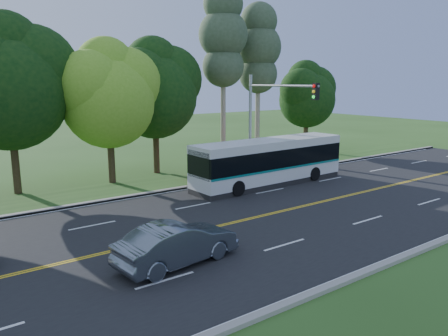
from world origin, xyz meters
TOP-DOWN VIEW (x-y plane):
  - ground at (0.00, 0.00)m, footprint 120.00×120.00m
  - road at (0.00, 0.00)m, footprint 60.00×14.00m
  - curb_north at (0.00, 7.15)m, footprint 60.00×0.30m
  - curb_south at (0.00, -7.15)m, footprint 60.00×0.30m
  - grass_verge at (0.00, 9.00)m, footprint 60.00×4.00m
  - lane_markings at (-0.09, 0.00)m, footprint 57.60×13.82m
  - tree_row at (-5.15, 12.13)m, footprint 44.70×9.10m
  - bougainvillea_hedge at (7.18, 8.15)m, footprint 9.50×2.25m
  - traffic_signal at (6.49, 5.40)m, footprint 0.42×6.10m
  - transit_bus at (6.16, 4.90)m, footprint 11.12×2.69m
  - sedan at (-4.97, -2.55)m, footprint 4.84×2.18m

SIDE VIEW (x-z plane):
  - ground at x=0.00m, z-range 0.00..0.00m
  - road at x=0.00m, z-range 0.00..0.02m
  - lane_markings at x=-0.09m, z-range 0.02..0.02m
  - grass_verge at x=0.00m, z-range 0.00..0.10m
  - curb_north at x=0.00m, z-range 0.00..0.15m
  - curb_south at x=0.00m, z-range 0.00..0.15m
  - bougainvillea_hedge at x=7.18m, z-range -0.03..1.47m
  - sedan at x=-4.97m, z-range 0.02..1.56m
  - transit_bus at x=6.16m, z-range 0.01..2.90m
  - traffic_signal at x=6.49m, z-range 1.17..8.17m
  - tree_row at x=-5.15m, z-range -0.19..13.65m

